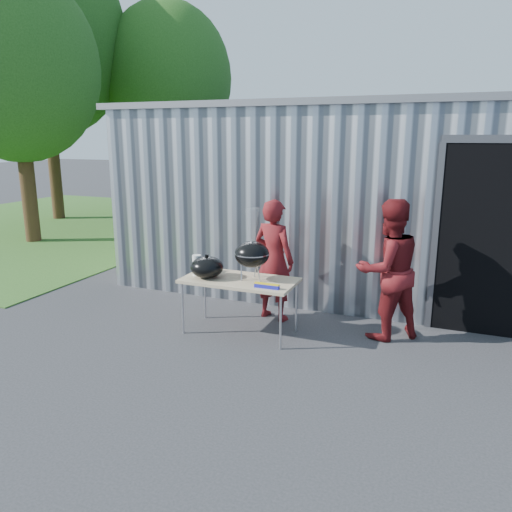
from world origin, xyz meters
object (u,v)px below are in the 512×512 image
at_px(folding_table, 240,282).
at_px(person_bystander, 388,270).
at_px(kettle_grill, 252,249).
at_px(person_cook, 274,260).

xyz_separation_m(folding_table, person_bystander, (1.83, 0.60, 0.20)).
bearing_deg(kettle_grill, person_bystander, 18.66).
bearing_deg(folding_table, person_cook, 71.63).
relative_size(folding_table, kettle_grill, 1.59).
distance_m(folding_table, person_bystander, 1.93).
bearing_deg(person_cook, kettle_grill, 98.75).
relative_size(folding_table, person_bystander, 0.82).
distance_m(kettle_grill, person_cook, 0.72).
height_order(folding_table, person_cook, person_cook).
height_order(person_cook, person_bystander, person_bystander).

